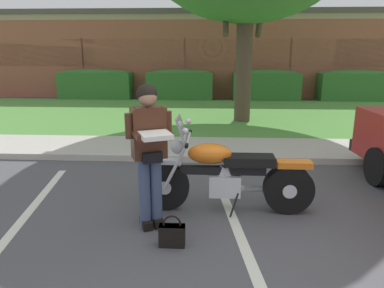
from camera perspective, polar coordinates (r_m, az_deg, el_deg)
The scene contains 14 objects.
ground_plane at distance 4.15m, azimuth 10.68°, elevation -15.66°, with size 140.00×140.00×0.00m, color #4C4C51.
curb_strip at distance 6.94m, azimuth 7.52°, elevation -2.30°, with size 60.00×0.20×0.12m, color #B7B2A8.
concrete_walk at distance 7.76m, azimuth 7.06°, elevation -0.59°, with size 60.00×1.50×0.08m, color #B7B2A8.
grass_lawn at distance 11.58m, azimuth 5.79°, elevation 4.51°, with size 60.00×6.33×0.06m, color #518E3D.
stall_stripe_0 at distance 4.87m, azimuth -26.17°, elevation -12.17°, with size 0.12×4.40×0.01m, color silver.
stall_stripe_1 at distance 4.30m, azimuth 7.61°, elevation -14.30°, with size 0.12×4.40×0.01m, color silver.
motorcycle at distance 4.76m, azimuth 6.34°, elevation -4.90°, with size 2.24×0.82×1.26m.
rider_person at distance 4.18m, azimuth -6.64°, elevation -0.25°, with size 0.57×0.66×1.70m.
handbag at distance 4.07m, azimuth -3.12°, elevation -13.74°, with size 0.28×0.13×0.36m.
hedge_left at distance 15.65m, azimuth -14.75°, elevation 9.08°, with size 2.94×0.90×1.24m.
hedge_center_left at distance 14.97m, azimuth -1.90°, elevation 9.32°, with size 2.63×0.90×1.24m.
hedge_center_right at distance 15.07m, azimuth 11.46°, elevation 9.07°, with size 2.63×0.90×1.24m.
hedge_right at distance 15.93m, azimuth 23.96°, elevation 8.40°, with size 2.73×0.90×1.24m.
brick_building at distance 20.95m, azimuth 0.05°, elevation 14.05°, with size 25.34×11.27×3.60m.
Camera 1 is at (-0.55, -3.55, 2.09)m, focal length 34.27 mm.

